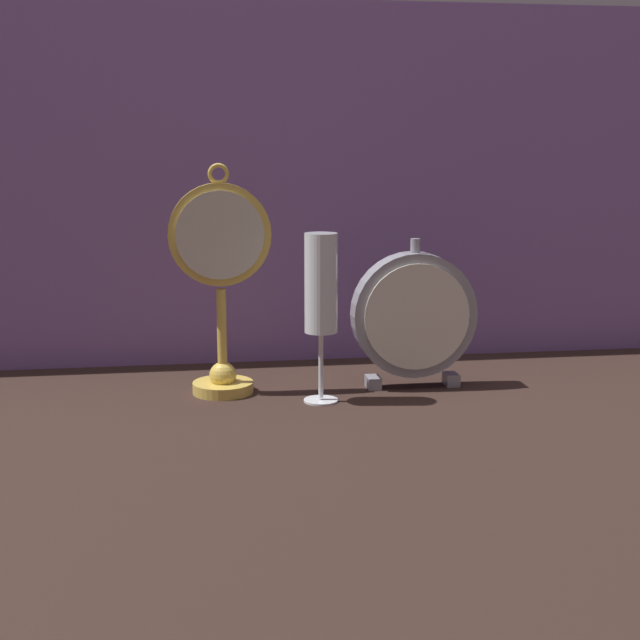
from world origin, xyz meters
name	(u,v)px	position (x,y,z in m)	size (l,w,h in m)	color
ground_plane	(329,416)	(0.00, 0.00, 0.00)	(4.00, 4.00, 0.00)	black
fabric_backdrop_drape	(298,186)	(0.00, 0.33, 0.29)	(1.77, 0.01, 0.58)	#8460A8
pocket_watch_on_stand	(221,282)	(-0.14, 0.14, 0.16)	(0.15, 0.09, 0.33)	gold
mantel_clock_silver	(414,316)	(0.15, 0.13, 0.11)	(0.18, 0.04, 0.22)	gray
champagne_flute	(321,293)	(0.00, 0.07, 0.16)	(0.05, 0.05, 0.24)	silver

